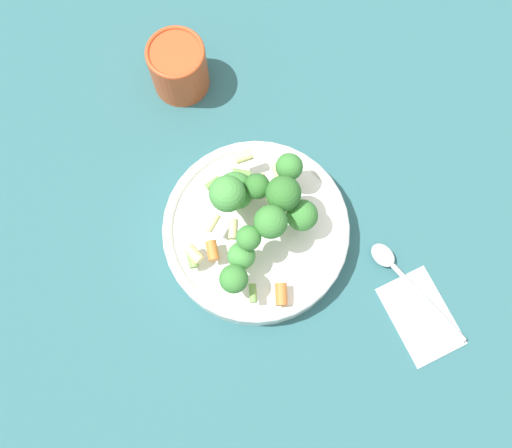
# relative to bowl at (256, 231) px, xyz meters

# --- Properties ---
(ground_plane) EXTENTS (3.00, 3.00, 0.00)m
(ground_plane) POSITION_rel_bowl_xyz_m (0.00, 0.00, -0.02)
(ground_plane) COLOR #2D6066
(bowl) EXTENTS (0.24, 0.24, 0.05)m
(bowl) POSITION_rel_bowl_xyz_m (0.00, 0.00, 0.00)
(bowl) COLOR white
(bowl) RESTS_ON ground_plane
(pasta_salad) EXTENTS (0.17, 0.19, 0.10)m
(pasta_salad) POSITION_rel_bowl_xyz_m (0.00, -0.01, 0.07)
(pasta_salad) COLOR #8CB766
(pasta_salad) RESTS_ON bowl
(cup) EXTENTS (0.08, 0.08, 0.08)m
(cup) POSITION_rel_bowl_xyz_m (0.22, -0.14, 0.02)
(cup) COLOR #CC4C23
(cup) RESTS_ON ground_plane
(napkin) EXTENTS (0.14, 0.12, 0.01)m
(napkin) POSITION_rel_bowl_xyz_m (-0.24, -0.02, -0.02)
(napkin) COLOR #B2BCC6
(napkin) RESTS_ON ground_plane
(spoon) EXTENTS (0.17, 0.06, 0.01)m
(spoon) POSITION_rel_bowl_xyz_m (-0.19, -0.06, -0.01)
(spoon) COLOR silver
(spoon) RESTS_ON napkin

